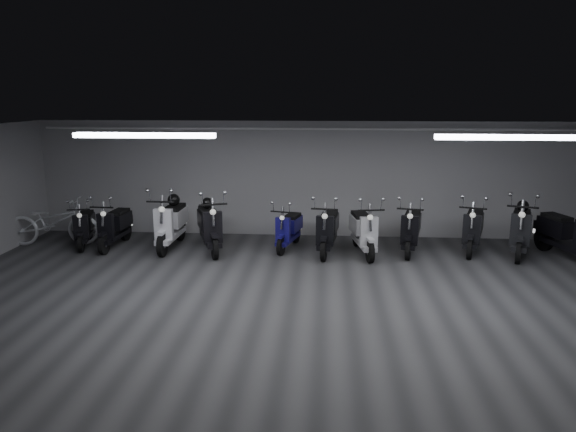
# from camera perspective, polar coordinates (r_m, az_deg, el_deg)

# --- Properties ---
(floor) EXTENTS (14.00, 10.00, 0.01)m
(floor) POSITION_cam_1_polar(r_m,az_deg,el_deg) (8.53, 3.49, -10.76)
(floor) COLOR #333335
(floor) RESTS_ON ground
(ceiling) EXTENTS (14.00, 10.00, 0.01)m
(ceiling) POSITION_cam_1_polar(r_m,az_deg,el_deg) (7.85, 3.77, 8.41)
(ceiling) COLOR gray
(ceiling) RESTS_ON ground
(back_wall) EXTENTS (14.00, 0.01, 2.80)m
(back_wall) POSITION_cam_1_polar(r_m,az_deg,el_deg) (12.98, 3.85, 3.90)
(back_wall) COLOR #959597
(back_wall) RESTS_ON ground
(fluor_strip_left) EXTENTS (2.40, 0.18, 0.08)m
(fluor_strip_left) POSITION_cam_1_polar(r_m,az_deg,el_deg) (9.36, -15.09, 8.31)
(fluor_strip_left) COLOR white
(fluor_strip_left) RESTS_ON ceiling
(fluor_strip_right) EXTENTS (2.40, 0.18, 0.08)m
(fluor_strip_right) POSITION_cam_1_polar(r_m,az_deg,el_deg) (9.33, 22.75, 7.75)
(fluor_strip_right) COLOR white
(fluor_strip_right) RESTS_ON ceiling
(conduit) EXTENTS (13.60, 0.05, 0.05)m
(conduit) POSITION_cam_1_polar(r_m,az_deg,el_deg) (12.77, 3.93, 9.26)
(conduit) COLOR white
(conduit) RESTS_ON back_wall
(scooter_0) EXTENTS (0.92, 1.68, 1.19)m
(scooter_0) POSITION_cam_1_polar(r_m,az_deg,el_deg) (13.07, -20.94, -0.46)
(scooter_0) COLOR black
(scooter_0) RESTS_ON floor
(scooter_1) EXTENTS (0.65, 1.77, 1.30)m
(scooter_1) POSITION_cam_1_polar(r_m,az_deg,el_deg) (12.70, -18.08, -0.36)
(scooter_1) COLOR black
(scooter_1) RESTS_ON floor
(scooter_2) EXTENTS (0.71, 2.01, 1.49)m
(scooter_2) POSITION_cam_1_polar(r_m,az_deg,el_deg) (12.28, -12.42, -0.01)
(scooter_2) COLOR white
(scooter_2) RESTS_ON floor
(scooter_3) EXTENTS (1.30, 2.07, 1.47)m
(scooter_3) POSITION_cam_1_polar(r_m,az_deg,el_deg) (11.89, -8.39, -0.31)
(scooter_3) COLOR black
(scooter_3) RESTS_ON floor
(scooter_4) EXTENTS (0.91, 1.68, 1.19)m
(scooter_4) POSITION_cam_1_polar(r_m,az_deg,el_deg) (11.96, 0.08, -0.77)
(scooter_4) COLOR navy
(scooter_4) RESTS_ON floor
(scooter_5) EXTENTS (0.85, 1.91, 1.38)m
(scooter_5) POSITION_cam_1_polar(r_m,az_deg,el_deg) (11.66, 4.27, -0.69)
(scooter_5) COLOR black
(scooter_5) RESTS_ON floor
(scooter_6) EXTENTS (0.92, 1.93, 1.38)m
(scooter_6) POSITION_cam_1_polar(r_m,az_deg,el_deg) (11.65, 8.08, -0.79)
(scooter_6) COLOR silver
(scooter_6) RESTS_ON floor
(scooter_7) EXTENTS (1.00, 1.91, 1.35)m
(scooter_7) POSITION_cam_1_polar(r_m,az_deg,el_deg) (11.99, 13.04, -0.67)
(scooter_7) COLOR black
(scooter_7) RESTS_ON floor
(scooter_8) EXTENTS (1.18, 1.94, 1.37)m
(scooter_8) POSITION_cam_1_polar(r_m,az_deg,el_deg) (12.41, 19.22, -0.57)
(scooter_8) COLOR black
(scooter_8) RESTS_ON floor
(scooter_9) EXTENTS (1.31, 2.10, 1.48)m
(scooter_9) POSITION_cam_1_polar(r_m,az_deg,el_deg) (12.50, 23.64, -0.58)
(scooter_9) COLOR black
(scooter_9) RESTS_ON floor
(bicycle) EXTENTS (2.13, 1.01, 1.33)m
(bicycle) POSITION_cam_1_polar(r_m,az_deg,el_deg) (13.42, -23.85, -0.09)
(bicycle) COLOR white
(bicycle) RESTS_ON floor
(scooter_10) EXTENTS (1.18, 2.03, 1.43)m
(scooter_10) POSITION_cam_1_polar(r_m,az_deg,el_deg) (12.63, 27.62, -0.96)
(scooter_10) COLOR black
(scooter_10) RESTS_ON floor
(helmet_0) EXTENTS (0.25, 0.25, 0.25)m
(helmet_0) POSITION_cam_1_polar(r_m,az_deg,el_deg) (12.09, -8.62, 1.37)
(helmet_0) COLOR black
(helmet_0) RESTS_ON scooter_3
(helmet_1) EXTENTS (0.25, 0.25, 0.25)m
(helmet_1) POSITION_cam_1_polar(r_m,az_deg,el_deg) (12.71, 23.79, 1.00)
(helmet_1) COLOR black
(helmet_1) RESTS_ON scooter_9
(helmet_2) EXTENTS (0.28, 0.28, 0.28)m
(helmet_2) POSITION_cam_1_polar(r_m,az_deg,el_deg) (12.47, -12.10, 1.70)
(helmet_2) COLOR black
(helmet_2) RESTS_ON scooter_2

